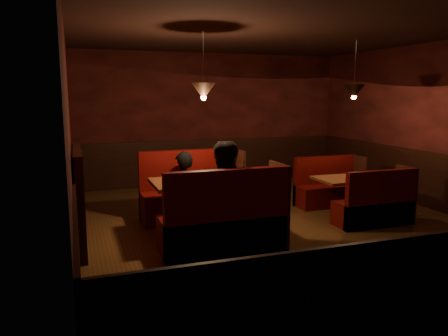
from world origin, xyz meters
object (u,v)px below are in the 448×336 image
object	(u,v)px
main_bench_near	(226,226)
second_bench_near	(376,208)
second_bench_far	(328,190)
main_bench_far	(192,197)
diner_b	(229,181)
diner_a	(184,176)
second_table	(349,187)
main_table	(205,192)

from	to	relation	value
main_bench_near	second_bench_near	world-z (taller)	main_bench_near
second_bench_far	main_bench_near	bearing A→B (deg)	-146.77
second_bench_near	main_bench_far	bearing A→B (deg)	152.73
main_bench_far	second_bench_far	distance (m)	2.58
second_bench_far	second_bench_near	size ratio (longest dim) A/B	1.00
main_bench_near	second_bench_near	distance (m)	2.60
main_bench_far	diner_b	bearing A→B (deg)	-84.60
main_bench_far	diner_b	size ratio (longest dim) A/B	0.93
second_bench_near	diner_a	bearing A→B (deg)	157.39
second_table	diner_b	xyz separation A→B (m)	(-2.42, -0.77, 0.41)
diner_a	main_bench_near	bearing A→B (deg)	106.60
main_bench_near	second_bench_near	xyz separation A→B (m)	(2.58, 0.35, -0.07)
main_table	second_bench_far	xyz separation A→B (m)	(2.60, 0.85, -0.33)
main_table	second_table	size ratio (longest dim) A/B	1.32
second_table	second_bench_far	xyz separation A→B (m)	(0.03, 0.67, -0.19)
second_bench_far	second_bench_near	bearing A→B (deg)	-90.00
diner_a	diner_b	size ratio (longest dim) A/B	0.85
diner_a	diner_b	distance (m)	1.29
main_bench_far	second_bench_far	size ratio (longest dim) A/B	1.31
main_table	main_bench_far	xyz separation A→B (m)	(0.02, 0.84, -0.26)
main_bench_near	second_bench_near	size ratio (longest dim) A/B	1.31
second_bench_near	main_bench_near	bearing A→B (deg)	-172.33
main_table	diner_b	size ratio (longest dim) A/B	0.84
diner_a	second_bench_near	bearing A→B (deg)	167.34
diner_b	second_table	bearing A→B (deg)	5.64
main_table	main_bench_near	world-z (taller)	main_bench_near
second_bench_near	second_table	bearing A→B (deg)	92.20
main_table	second_table	distance (m)	2.58
main_bench_near	diner_a	xyz separation A→B (m)	(-0.17, 1.50, 0.39)
main_bench_far	second_bench_far	world-z (taller)	main_bench_far
second_table	diner_a	size ratio (longest dim) A/B	0.76
diner_a	second_bench_far	bearing A→B (deg)	-165.99
second_bench_far	diner_b	xyz separation A→B (m)	(-2.45, -1.44, 0.59)
second_table	second_bench_near	world-z (taller)	second_bench_near
second_table	main_bench_near	bearing A→B (deg)	-158.25
diner_b	diner_a	bearing A→B (deg)	91.92
second_bench_far	diner_b	distance (m)	2.90
second_table	diner_a	bearing A→B (deg)	170.10
main_bench_near	second_bench_near	bearing A→B (deg)	7.67
second_bench_near	diner_a	distance (m)	3.02
main_bench_near	main_table	bearing A→B (deg)	91.13
second_table	diner_a	distance (m)	2.78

